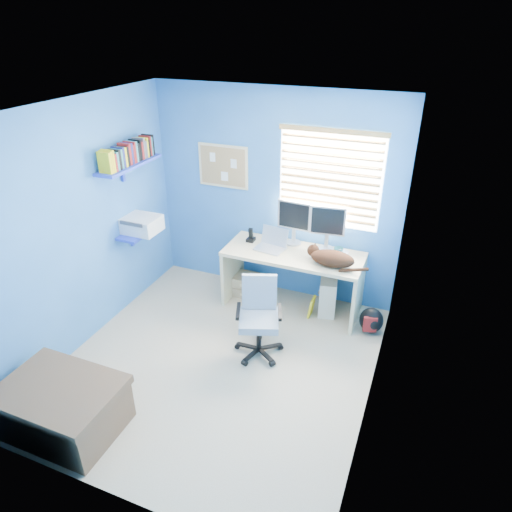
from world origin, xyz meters
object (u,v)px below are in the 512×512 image
at_px(laptop, 270,241).
at_px(office_chair, 259,326).
at_px(tower_pc, 328,293).
at_px(desk, 292,280).
at_px(cat, 332,259).

bearing_deg(laptop, office_chair, -68.23).
distance_m(laptop, tower_pc, 0.95).
distance_m(desk, tower_pc, 0.45).
xyz_separation_m(laptop, cat, (0.76, -0.11, -0.02)).
distance_m(desk, office_chair, 0.92).
relative_size(desk, cat, 3.33).
relative_size(desk, office_chair, 1.92).
bearing_deg(desk, laptop, -175.34).
bearing_deg(desk, cat, -15.57).
bearing_deg(office_chair, tower_pc, 65.00).
bearing_deg(cat, office_chair, -105.75).
height_order(laptop, tower_pc, laptop).
bearing_deg(office_chair, desk, 86.07).
xyz_separation_m(desk, cat, (0.48, -0.13, 0.46)).
bearing_deg(tower_pc, laptop, 179.02).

